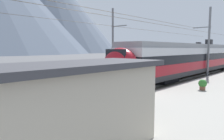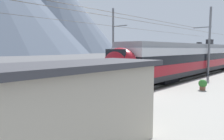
{
  "view_description": "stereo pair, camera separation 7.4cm",
  "coord_description": "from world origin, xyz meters",
  "px_view_note": "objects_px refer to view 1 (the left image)",
  "views": [
    {
      "loc": [
        -10.98,
        -8.51,
        3.33
      ],
      "look_at": [
        0.82,
        2.48,
        1.66
      ],
      "focal_mm": 33.27,
      "sensor_mm": 36.0,
      "label": 1
    },
    {
      "loc": [
        -10.93,
        -8.56,
        3.33
      ],
      "look_at": [
        0.82,
        2.48,
        1.66
      ],
      "focal_mm": 33.27,
      "sensor_mm": 36.0,
      "label": 2
    }
  ],
  "objects_px": {
    "handbag_near_sign": "(139,103)",
    "train_far_track": "(187,55)",
    "train_near_platform": "(195,58)",
    "platform_sign": "(141,78)",
    "catenary_mast_mid": "(208,42)",
    "passenger_walking": "(115,108)",
    "potted_plant_by_shelter": "(125,98)",
    "catenary_mast_far_side": "(114,41)",
    "handbag_beside_passenger": "(130,128)",
    "potted_plant_platform_edge": "(203,84)",
    "platform_shelter": "(78,109)"
  },
  "relations": [
    {
      "from": "catenary_mast_far_side",
      "to": "potted_plant_by_shelter",
      "type": "bearing_deg",
      "value": -135.29
    },
    {
      "from": "train_far_track",
      "to": "catenary_mast_mid",
      "type": "distance_m",
      "value": 13.73
    },
    {
      "from": "train_near_platform",
      "to": "platform_sign",
      "type": "relative_size",
      "value": 13.95
    },
    {
      "from": "handbag_beside_passenger",
      "to": "platform_shelter",
      "type": "bearing_deg",
      "value": 179.75
    },
    {
      "from": "handbag_near_sign",
      "to": "train_far_track",
      "type": "bearing_deg",
      "value": 18.42
    },
    {
      "from": "passenger_walking",
      "to": "potted_plant_by_shelter",
      "type": "relative_size",
      "value": 2.19
    },
    {
      "from": "train_near_platform",
      "to": "handbag_near_sign",
      "type": "relative_size",
      "value": 73.34
    },
    {
      "from": "passenger_walking",
      "to": "handbag_beside_passenger",
      "type": "xyz_separation_m",
      "value": [
        0.6,
        -0.21,
        -0.8
      ]
    },
    {
      "from": "catenary_mast_far_side",
      "to": "potted_plant_platform_edge",
      "type": "height_order",
      "value": "catenary_mast_far_side"
    },
    {
      "from": "catenary_mast_mid",
      "to": "passenger_walking",
      "type": "bearing_deg",
      "value": -169.86
    },
    {
      "from": "train_near_platform",
      "to": "train_far_track",
      "type": "bearing_deg",
      "value": 26.82
    },
    {
      "from": "train_far_track",
      "to": "handbag_near_sign",
      "type": "bearing_deg",
      "value": -161.58
    },
    {
      "from": "handbag_beside_passenger",
      "to": "platform_shelter",
      "type": "xyz_separation_m",
      "value": [
        -2.32,
        0.01,
        1.18
      ]
    },
    {
      "from": "train_near_platform",
      "to": "potted_plant_by_shelter",
      "type": "distance_m",
      "value": 17.08
    },
    {
      "from": "handbag_near_sign",
      "to": "potted_plant_by_shelter",
      "type": "xyz_separation_m",
      "value": [
        -0.54,
        0.5,
        0.28
      ]
    },
    {
      "from": "platform_shelter",
      "to": "catenary_mast_mid",
      "type": "bearing_deg",
      "value": 9.85
    },
    {
      "from": "potted_plant_platform_edge",
      "to": "handbag_beside_passenger",
      "type": "bearing_deg",
      "value": -175.05
    },
    {
      "from": "potted_plant_by_shelter",
      "to": "platform_shelter",
      "type": "height_order",
      "value": "platform_shelter"
    },
    {
      "from": "catenary_mast_mid",
      "to": "passenger_walking",
      "type": "distance_m",
      "value": 19.74
    },
    {
      "from": "catenary_mast_far_side",
      "to": "platform_sign",
      "type": "height_order",
      "value": "catenary_mast_far_side"
    },
    {
      "from": "catenary_mast_far_side",
      "to": "handbag_near_sign",
      "type": "distance_m",
      "value": 15.26
    },
    {
      "from": "handbag_beside_passenger",
      "to": "potted_plant_platform_edge",
      "type": "relative_size",
      "value": 0.52
    },
    {
      "from": "handbag_near_sign",
      "to": "potted_plant_platform_edge",
      "type": "relative_size",
      "value": 0.51
    },
    {
      "from": "catenary_mast_mid",
      "to": "catenary_mast_far_side",
      "type": "xyz_separation_m",
      "value": [
        -5.73,
        8.98,
        0.14
      ]
    },
    {
      "from": "platform_sign",
      "to": "potted_plant_by_shelter",
      "type": "relative_size",
      "value": 2.68
    },
    {
      "from": "train_far_track",
      "to": "potted_plant_by_shelter",
      "type": "distance_m",
      "value": 29.16
    },
    {
      "from": "catenary_mast_mid",
      "to": "handbag_near_sign",
      "type": "relative_size",
      "value": 125.64
    },
    {
      "from": "handbag_near_sign",
      "to": "potted_plant_by_shelter",
      "type": "bearing_deg",
      "value": 137.53
    },
    {
      "from": "catenary_mast_mid",
      "to": "handbag_near_sign",
      "type": "height_order",
      "value": "catenary_mast_mid"
    },
    {
      "from": "handbag_near_sign",
      "to": "handbag_beside_passenger",
      "type": "bearing_deg",
      "value": -149.64
    },
    {
      "from": "catenary_mast_mid",
      "to": "train_near_platform",
      "type": "bearing_deg",
      "value": 72.11
    },
    {
      "from": "catenary_mast_mid",
      "to": "platform_shelter",
      "type": "distance_m",
      "value": 21.4
    },
    {
      "from": "platform_sign",
      "to": "platform_shelter",
      "type": "height_order",
      "value": "platform_shelter"
    },
    {
      "from": "train_near_platform",
      "to": "train_far_track",
      "type": "height_order",
      "value": "same"
    },
    {
      "from": "platform_sign",
      "to": "handbag_beside_passenger",
      "type": "xyz_separation_m",
      "value": [
        -2.81,
        -1.53,
        -1.38
      ]
    },
    {
      "from": "handbag_beside_passenger",
      "to": "train_far_track",
      "type": "bearing_deg",
      "value": 19.67
    },
    {
      "from": "handbag_beside_passenger",
      "to": "handbag_near_sign",
      "type": "distance_m",
      "value": 3.39
    },
    {
      "from": "catenary_mast_far_side",
      "to": "platform_sign",
      "type": "distance_m",
      "value": 15.19
    },
    {
      "from": "platform_sign",
      "to": "handbag_near_sign",
      "type": "xyz_separation_m",
      "value": [
        0.11,
        0.19,
        -1.38
      ]
    },
    {
      "from": "platform_sign",
      "to": "passenger_walking",
      "type": "distance_m",
      "value": 3.7
    },
    {
      "from": "handbag_beside_passenger",
      "to": "platform_sign",
      "type": "bearing_deg",
      "value": 28.54
    },
    {
      "from": "catenary_mast_far_side",
      "to": "potted_plant_by_shelter",
      "type": "distance_m",
      "value": 15.21
    },
    {
      "from": "catenary_mast_mid",
      "to": "passenger_walking",
      "type": "relative_size",
      "value": 29.25
    },
    {
      "from": "potted_plant_platform_edge",
      "to": "train_far_track",
      "type": "bearing_deg",
      "value": 25.69
    },
    {
      "from": "catenary_mast_mid",
      "to": "catenary_mast_far_side",
      "type": "distance_m",
      "value": 10.66
    },
    {
      "from": "catenary_mast_far_side",
      "to": "handbag_near_sign",
      "type": "relative_size",
      "value": 125.64
    },
    {
      "from": "train_near_platform",
      "to": "catenary_mast_mid",
      "type": "xyz_separation_m",
      "value": [
        -0.5,
        -1.55,
        1.86
      ]
    },
    {
      "from": "potted_plant_by_shelter",
      "to": "handbag_near_sign",
      "type": "bearing_deg",
      "value": -42.47
    },
    {
      "from": "train_near_platform",
      "to": "catenary_mast_far_side",
      "type": "height_order",
      "value": "catenary_mast_far_side"
    },
    {
      "from": "train_near_platform",
      "to": "platform_sign",
      "type": "height_order",
      "value": "train_near_platform"
    }
  ]
}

